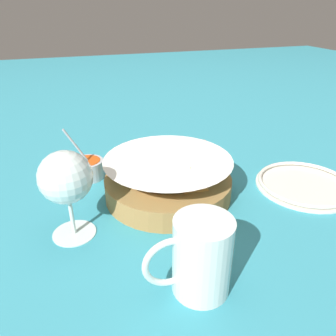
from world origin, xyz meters
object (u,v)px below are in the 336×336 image
at_px(food_basket, 168,180).
at_px(wine_glass, 66,180).
at_px(sauce_cup, 88,168).
at_px(side_plate, 305,184).
at_px(beer_mug, 201,259).

height_order(food_basket, wine_glass, wine_glass).
relative_size(sauce_cup, wine_glass, 0.79).
relative_size(sauce_cup, side_plate, 0.59).
bearing_deg(beer_mug, sauce_cup, -73.62).
distance_m(sauce_cup, beer_mug, 0.40).
bearing_deg(wine_glass, beer_mug, 131.35).
relative_size(sauce_cup, beer_mug, 0.99).
distance_m(food_basket, beer_mug, 0.25).
relative_size(wine_glass, side_plate, 0.75).
bearing_deg(beer_mug, side_plate, -150.48).
height_order(wine_glass, beer_mug, wine_glass).
relative_size(beer_mug, side_plate, 0.60).
bearing_deg(side_plate, sauce_cup, -23.77).
bearing_deg(food_basket, wine_glass, 19.12).
xyz_separation_m(sauce_cup, wine_glass, (0.05, 0.20, 0.08)).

